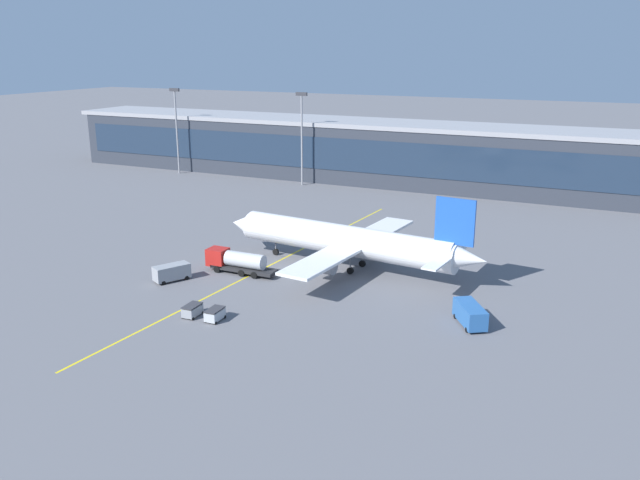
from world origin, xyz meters
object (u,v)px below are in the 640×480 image
Objects in this scene: lavatory_truck at (470,314)px; crew_van at (171,272)px; fuel_tanker at (237,261)px; baggage_cart_0 at (192,310)px; main_airliner at (346,240)px; baggage_cart_1 at (215,314)px.

crew_van is at bearing -176.63° from lavatory_truck.
lavatory_truck is at bearing -7.26° from fuel_tanker.
main_airliner is at bearing 67.92° from baggage_cart_0.
baggage_cart_0 is 3.20m from baggage_cart_1.
lavatory_truck is at bearing 20.40° from baggage_cart_0.
baggage_cart_1 is (13.37, -9.09, -0.53)m from crew_van.
baggage_cart_0 and baggage_cart_1 have the same top height.
baggage_cart_1 is (3.20, 0.10, 0.00)m from baggage_cart_0.
main_airliner is 15.64× the size of baggage_cart_1.
baggage_cart_0 is (10.17, -9.20, -0.53)m from crew_van.
lavatory_truck is 33.40m from baggage_cart_0.
baggage_cart_0 is at bearing -178.13° from baggage_cart_1.
crew_van is (-6.52, -6.89, -0.43)m from fuel_tanker.
crew_van is 2.00× the size of baggage_cart_1.
main_airliner is 25.11m from lavatory_truck.
lavatory_truck is at bearing -31.18° from main_airliner.
crew_van reaches higher than baggage_cart_1.
baggage_cart_1 is (6.85, -15.98, -0.96)m from fuel_tanker.
fuel_tanker is 9.49m from crew_van.
main_airliner reaches higher than crew_van.
baggage_cart_0 is 1.00× the size of baggage_cart_1.
crew_van reaches higher than baggage_cart_0.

